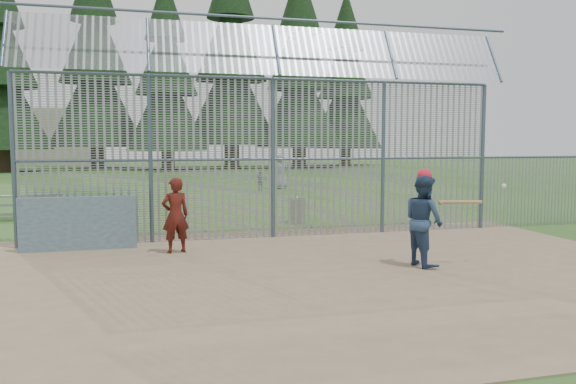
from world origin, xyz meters
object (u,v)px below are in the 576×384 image
object	(u,v)px
dugout_wall	(78,224)
trash_can	(297,211)
onlooker	(175,215)
bleacher	(10,207)
batter	(424,220)

from	to	relation	value
dugout_wall	trash_can	size ratio (longest dim) A/B	3.05
dugout_wall	onlooker	world-z (taller)	onlooker
trash_can	bleacher	size ratio (longest dim) A/B	0.27
dugout_wall	onlooker	distance (m)	2.25
onlooker	trash_can	bearing A→B (deg)	-147.48
bleacher	onlooker	bearing A→B (deg)	-55.15
dugout_wall	onlooker	size ratio (longest dim) A/B	1.52
dugout_wall	onlooker	xyz separation A→B (m)	(2.08, -0.83, 0.22)
batter	trash_can	xyz separation A→B (m)	(-0.85, 6.22, -0.53)
batter	onlooker	xyz separation A→B (m)	(-4.62, 2.51, -0.07)
bleacher	trash_can	bearing A→B (deg)	-19.77
trash_can	bleacher	world-z (taller)	trash_can
batter	trash_can	bearing A→B (deg)	0.24
onlooker	trash_can	size ratio (longest dim) A/B	2.01
onlooker	bleacher	world-z (taller)	onlooker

